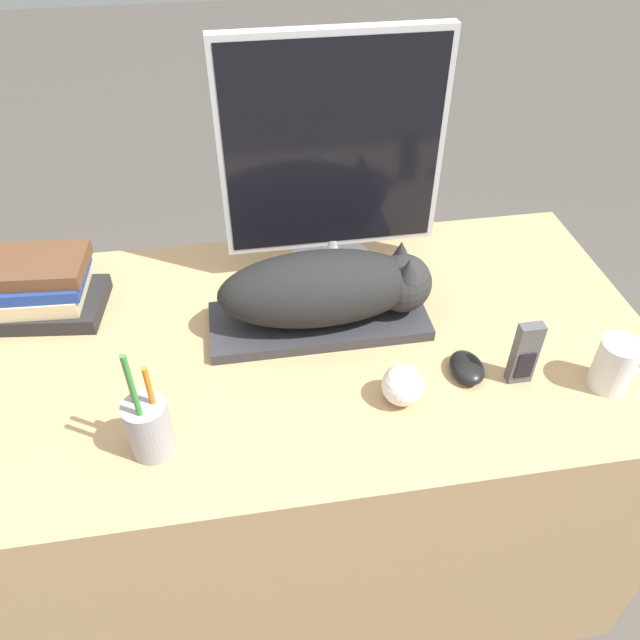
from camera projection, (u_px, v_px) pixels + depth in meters
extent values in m
cube|color=tan|center=(317.00, 455.00, 1.51)|extent=(1.36, 0.75, 0.77)
cube|color=#2D2D33|center=(319.00, 321.00, 1.27)|extent=(0.44, 0.16, 0.02)
ellipsoid|color=black|center=(319.00, 288.00, 1.22)|extent=(0.40, 0.16, 0.15)
sphere|color=#262626|center=(402.00, 283.00, 1.24)|extent=(0.12, 0.12, 0.12)
cone|color=#262626|center=(409.00, 269.00, 1.18)|extent=(0.04, 0.04, 0.05)
cone|color=#262626|center=(401.00, 251.00, 1.23)|extent=(0.04, 0.04, 0.05)
cylinder|color=#B7B7BC|center=(331.00, 262.00, 1.43)|extent=(0.19, 0.19, 0.02)
cylinder|color=#B7B7BC|center=(331.00, 248.00, 1.41)|extent=(0.04, 0.04, 0.06)
cube|color=#B7B7BC|center=(332.00, 147.00, 1.25)|extent=(0.46, 0.03, 0.45)
cube|color=black|center=(333.00, 149.00, 1.24)|extent=(0.43, 0.01, 0.43)
ellipsoid|color=black|center=(467.00, 367.00, 1.17)|extent=(0.06, 0.09, 0.03)
cylinder|color=silver|center=(614.00, 365.00, 1.12)|extent=(0.07, 0.07, 0.10)
torus|color=silver|center=(633.00, 363.00, 1.13)|extent=(0.07, 0.01, 0.07)
cylinder|color=#939399|center=(149.00, 428.00, 1.01)|extent=(0.07, 0.07, 0.11)
cylinder|color=orange|center=(152.00, 400.00, 0.98)|extent=(0.01, 0.01, 0.14)
cylinder|color=#B21E1E|center=(133.00, 394.00, 0.97)|extent=(0.01, 0.01, 0.17)
cylinder|color=#338C38|center=(136.00, 401.00, 0.95)|extent=(0.01, 0.01, 0.19)
sphere|color=silver|center=(403.00, 385.00, 1.11)|extent=(0.08, 0.08, 0.08)
cube|color=#4C4C51|center=(525.00, 353.00, 1.12)|extent=(0.04, 0.02, 0.13)
cube|color=black|center=(525.00, 366.00, 1.13)|extent=(0.03, 0.00, 0.06)
cube|color=black|center=(55.00, 304.00, 1.31)|extent=(0.22, 0.18, 0.03)
cube|color=#C6B284|center=(45.00, 291.00, 1.28)|extent=(0.17, 0.16, 0.03)
cube|color=navy|center=(42.00, 278.00, 1.27)|extent=(0.18, 0.16, 0.03)
cube|color=brown|center=(37.00, 266.00, 1.25)|extent=(0.20, 0.15, 0.03)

